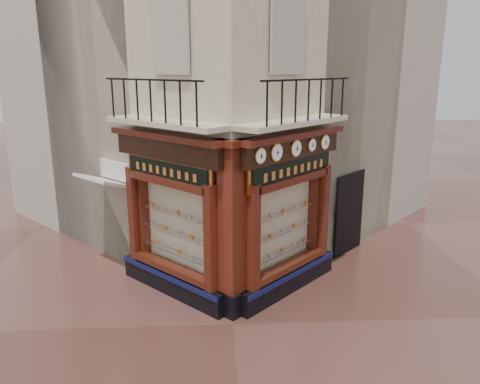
{
  "coord_description": "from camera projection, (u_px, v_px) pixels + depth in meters",
  "views": [
    {
      "loc": [
        -0.32,
        -9.07,
        5.4
      ],
      "look_at": [
        0.25,
        2.0,
        2.45
      ],
      "focal_mm": 35.0,
      "sensor_mm": 36.0,
      "label": 1
    }
  ],
  "objects": [
    {
      "name": "clock_e",
      "position": [
        325.0,
        142.0,
        11.52
      ],
      "size": [
        0.3,
        0.3,
        0.37
      ],
      "rotation": [
        0.0,
        0.0,
        0.79
      ],
      "color": "gold",
      "rests_on": "ground"
    },
    {
      "name": "main_building",
      "position": [
        225.0,
        48.0,
        14.55
      ],
      "size": [
        11.31,
        11.31,
        12.0
      ],
      "primitive_type": "cube",
      "rotation": [
        0.0,
        0.0,
        0.79
      ],
      "color": "beige",
      "rests_on": "ground"
    },
    {
      "name": "neighbour_left",
      "position": [
        156.0,
        65.0,
        16.95
      ],
      "size": [
        11.31,
        11.31,
        11.0
      ],
      "primitive_type": "cube",
      "rotation": [
        0.0,
        0.0,
        0.79
      ],
      "color": "#B6AE9F",
      "rests_on": "ground"
    },
    {
      "name": "balcony",
      "position": [
        230.0,
        122.0,
        10.51
      ],
      "size": [
        5.94,
        2.97,
        1.03
      ],
      "color": "beige",
      "rests_on": "ground"
    },
    {
      "name": "signboard_left",
      "position": [
        167.0,
        171.0,
        10.75
      ],
      "size": [
        2.13,
        2.13,
        0.57
      ],
      "rotation": [
        0.0,
        0.0,
        2.36
      ],
      "color": "#E59843",
      "rests_on": "ground"
    },
    {
      "name": "clock_c",
      "position": [
        296.0,
        148.0,
        10.64
      ],
      "size": [
        0.31,
        0.31,
        0.39
      ],
      "rotation": [
        0.0,
        0.0,
        0.79
      ],
      "color": "gold",
      "rests_on": "ground"
    },
    {
      "name": "clock_d",
      "position": [
        312.0,
        145.0,
        11.11
      ],
      "size": [
        0.26,
        0.26,
        0.32
      ],
      "rotation": [
        0.0,
        0.0,
        0.79
      ],
      "color": "gold",
      "rests_on": "ground"
    },
    {
      "name": "signboard_right",
      "position": [
        293.0,
        170.0,
        10.89
      ],
      "size": [
        2.29,
        2.29,
        0.61
      ],
      "rotation": [
        0.0,
        0.0,
        0.79
      ],
      "color": "#E59843",
      "rests_on": "ground"
    },
    {
      "name": "clock_b",
      "position": [
        277.0,
        152.0,
        10.13
      ],
      "size": [
        0.32,
        0.32,
        0.4
      ],
      "rotation": [
        0.0,
        0.0,
        0.79
      ],
      "color": "gold",
      "rests_on": "ground"
    },
    {
      "name": "ground",
      "position": [
        233.0,
        324.0,
        10.16
      ],
      "size": [
        80.0,
        80.0,
        0.0
      ],
      "primitive_type": "plane",
      "color": "#502C25",
      "rests_on": "ground"
    },
    {
      "name": "shopfront_right",
      "position": [
        289.0,
        215.0,
        11.23
      ],
      "size": [
        2.86,
        2.86,
        3.98
      ],
      "rotation": [
        0.0,
        0.0,
        0.79
      ],
      "color": "black",
      "rests_on": "ground"
    },
    {
      "name": "neighbour_right",
      "position": [
        291.0,
        65.0,
        17.19
      ],
      "size": [
        11.31,
        11.31,
        11.0
      ],
      "primitive_type": "cube",
      "rotation": [
        0.0,
        0.0,
        0.79
      ],
      "color": "#B6AE9F",
      "rests_on": "ground"
    },
    {
      "name": "corner_pilaster",
      "position": [
        232.0,
        232.0,
        10.14
      ],
      "size": [
        0.85,
        0.85,
        3.98
      ],
      "rotation": [
        0.0,
        0.0,
        0.79
      ],
      "color": "black",
      "rests_on": "ground"
    },
    {
      "name": "clock_a",
      "position": [
        260.0,
        156.0,
        9.73
      ],
      "size": [
        0.28,
        0.28,
        0.35
      ],
      "rotation": [
        0.0,
        0.0,
        0.79
      ],
      "color": "gold",
      "rests_on": "ground"
    },
    {
      "name": "awning",
      "position": [
        110.0,
        268.0,
        13.01
      ],
      "size": [
        1.69,
        1.69,
        0.36
      ],
      "primitive_type": null,
      "rotation": [
        0.32,
        0.0,
        2.36
      ],
      "color": "silver",
      "rests_on": "ground"
    },
    {
      "name": "shopfront_left",
      "position": [
        171.0,
        217.0,
        11.09
      ],
      "size": [
        2.86,
        2.86,
        3.98
      ],
      "rotation": [
        0.0,
        0.0,
        2.36
      ],
      "color": "black",
      "rests_on": "ground"
    }
  ]
}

